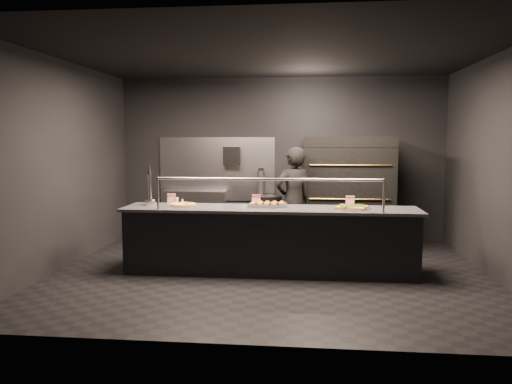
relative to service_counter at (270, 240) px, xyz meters
The scene contains 15 objects.
room 1.03m from the service_counter, 115.57° to the left, with size 6.04×6.00×3.00m.
service_counter is the anchor object (origin of this frame).
pizza_oven 2.30m from the service_counter, 57.73° to the left, with size 1.50×1.23×1.91m.
prep_shelf 2.82m from the service_counter, 124.59° to the left, with size 1.20×0.35×0.90m, color #99999E.
towel_dispenser 2.78m from the service_counter, 110.63° to the left, with size 0.30×0.20×0.35m, color black.
fire_extinguisher 2.50m from the service_counter, 98.30° to the left, with size 0.14×0.14×0.51m.
beer_tap 1.85m from the service_counter, behind, with size 0.15×0.22×0.60m.
round_pizza 1.34m from the service_counter, behind, with size 0.44×0.44×0.03m.
slider_tray_a 0.50m from the service_counter, 136.14° to the left, with size 0.44×0.33×0.07m.
slider_tray_b 0.50m from the service_counter, 90.10° to the left, with size 0.47×0.36×0.07m.
square_pizza 1.22m from the service_counter, ahead, with size 0.49×0.49×0.05m.
condiment_jar 1.49m from the service_counter, 168.45° to the left, with size 0.14×0.05×0.09m.
tent_cards 0.63m from the service_counter, 124.42° to the left, with size 2.72×0.04×0.15m.
trash_bin 2.10m from the service_counter, 95.47° to the left, with size 0.51×0.51×0.85m, color black.
worker 1.26m from the service_counter, 76.09° to the left, with size 0.64×0.42×1.74m, color black.
Camera 1 is at (0.52, -6.84, 1.87)m, focal length 35.00 mm.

